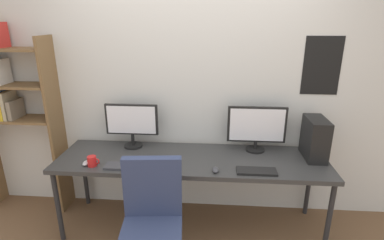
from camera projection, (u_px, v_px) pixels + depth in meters
The scene contains 12 objects.
wall_back at pixel (195, 88), 2.97m from camera, with size 4.86×0.11×2.60m.
desk at pixel (192, 162), 2.77m from camera, with size 2.46×0.68×0.74m.
bookshelf at pixel (3, 93), 2.94m from camera, with size 0.83×0.28×1.96m.
office_chair at pixel (153, 236), 2.25m from camera, with size 0.52×0.52×0.99m.
monitor_left at pixel (132, 123), 2.91m from camera, with size 0.51×0.18×0.44m.
monitor_right at pixel (257, 127), 2.83m from camera, with size 0.55×0.18×0.44m.
pc_tower at pixel (315, 138), 2.71m from camera, with size 0.17×0.34×0.37m, color black.
keyboard_left at pixel (124, 166), 2.57m from camera, with size 0.34×0.13×0.02m, color #38383D.
keyboard_right at pixel (257, 171), 2.49m from camera, with size 0.33×0.13×0.02m, color black.
mouse_left_side at pixel (216, 170), 2.50m from camera, with size 0.06×0.10×0.03m, color #38383D.
mouse_right_side at pixel (86, 163), 2.62m from camera, with size 0.06×0.10×0.03m, color silver.
coffee_mug at pixel (92, 161), 2.59m from camera, with size 0.11×0.08×0.09m.
Camera 1 is at (0.20, -1.89, 1.95)m, focal length 28.07 mm.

